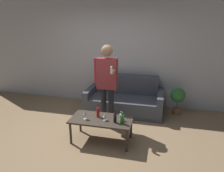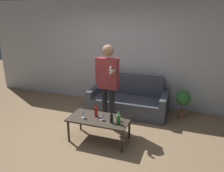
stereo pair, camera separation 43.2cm
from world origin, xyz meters
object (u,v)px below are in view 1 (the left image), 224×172
object	(u,v)px
bottle_orange	(98,112)
person_standing_front	(107,79)
coffee_table	(101,121)
couch	(125,99)

from	to	relation	value
bottle_orange	person_standing_front	bearing A→B (deg)	87.47
coffee_table	person_standing_front	world-z (taller)	person_standing_front
couch	coffee_table	size ratio (longest dim) A/B	1.62
coffee_table	couch	bearing A→B (deg)	83.58
bottle_orange	person_standing_front	size ratio (longest dim) A/B	0.15
coffee_table	bottle_orange	xyz separation A→B (m)	(-0.08, 0.06, 0.15)
couch	person_standing_front	size ratio (longest dim) A/B	1.07
couch	bottle_orange	distance (m)	1.48
couch	bottle_orange	size ratio (longest dim) A/B	7.31
couch	bottle_orange	world-z (taller)	couch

